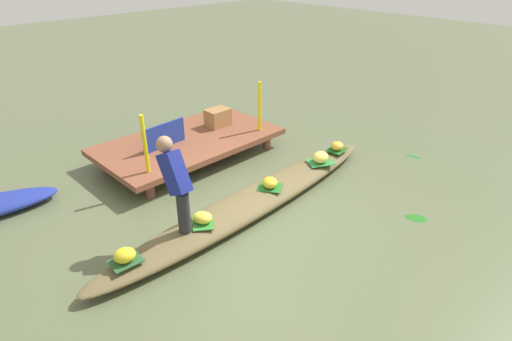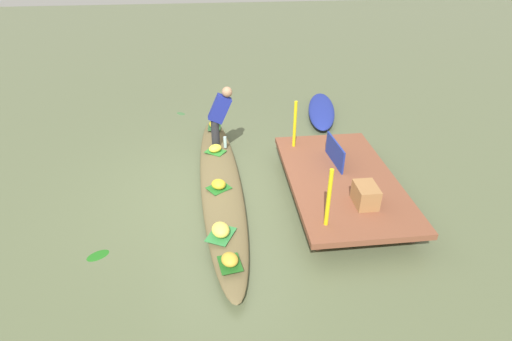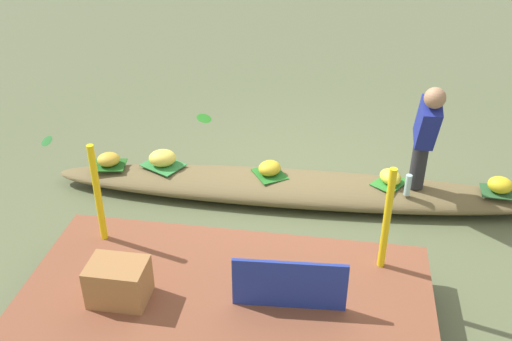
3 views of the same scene
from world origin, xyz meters
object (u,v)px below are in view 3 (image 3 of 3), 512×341
Objects in this scene: vendor_person at (426,131)px; water_bottle at (408,185)px; banana_bunch_3 at (109,159)px; banana_bunch_1 at (500,185)px; vendor_boat at (298,188)px; banana_bunch_0 at (163,158)px; banana_bunch_4 at (270,168)px; produce_crate at (119,282)px; banana_bunch_2 at (390,177)px; market_banner at (289,285)px.

vendor_person is 0.59m from water_bottle.
banana_bunch_1 is at bearing -178.63° from banana_bunch_3.
vendor_person is at bearing 175.17° from vendor_boat.
vendor_person is at bearing 177.66° from banana_bunch_0.
vendor_person is at bearing 176.25° from banana_bunch_4.
produce_crate is at bearing 41.40° from vendor_person.
banana_bunch_4 is (-1.79, -0.08, 0.00)m from banana_bunch_3.
banana_bunch_0 is at bearing -4.10° from water_bottle.
banana_bunch_3 is (2.10, 0.05, 0.20)m from vendor_boat.
banana_bunch_4 is 2.38m from produce_crate.
banana_bunch_1 reaches higher than banana_bunch_2.
produce_crate is at bearing 113.72° from banana_bunch_3.
vendor_boat is 4.43× the size of vendor_person.
water_bottle reaches higher than banana_bunch_3.
banana_bunch_0 is 1.20× the size of banana_bunch_4.
market_banner reaches higher than banana_bunch_4.
vendor_boat is 21.61× the size of banana_bunch_1.
banana_bunch_2 is 0.26m from water_bottle.
banana_bunch_4 reaches higher than banana_bunch_2.
vendor_boat is 12.21× the size of produce_crate.
banana_bunch_0 is at bearing -56.15° from market_banner.
market_banner is at bearing 101.68° from banana_bunch_4.
market_banner is at bearing 137.83° from banana_bunch_3.
banana_bunch_2 is 3.07m from banana_bunch_3.
water_bottle is (-3.23, 0.09, 0.04)m from banana_bunch_3.
vendor_person is (-0.26, 0.12, 0.61)m from banana_bunch_2.
water_bottle reaches higher than banana_bunch_1.
banana_bunch_4 is at bearing -82.21° from market_banner.
vendor_boat is 2.11m from market_banner.
banana_bunch_0 is at bearing 0.25° from banana_bunch_2.
banana_bunch_4 is 2.15m from market_banner.
banana_bunch_2 is 1.03× the size of banana_bunch_3.
vendor_person is (0.84, 0.12, 0.60)m from banana_bunch_1.
produce_crate is (-0.34, 2.22, 0.18)m from banana_bunch_0.
vendor_person reaches higher than banana_bunch_2.
market_banner reaches higher than banana_bunch_2.
banana_bunch_2 is at bearing -179.03° from banana_bunch_4.
vendor_boat is 23.23× the size of water_bottle.
produce_crate is at bearing 98.82° from banana_bunch_0.
vendor_person is at bearing 155.13° from banana_bunch_2.
vendor_person reaches higher than banana_bunch_4.
banana_bunch_4 is at bearing 179.49° from banana_bunch_0.
vendor_person is (-1.54, 0.10, 0.61)m from banana_bunch_4.
banana_bunch_3 reaches higher than vendor_boat.
vendor_person is 5.24× the size of water_bottle.
banana_bunch_3 is at bearing -0.28° from vendor_person.
vendor_boat is 1.16m from water_bottle.
market_banner is (-1.63, 2.11, 0.23)m from banana_bunch_0.
banana_bunch_2 is (-2.47, -0.01, -0.02)m from banana_bunch_0.
banana_bunch_4 is at bearing -111.06° from produce_crate.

